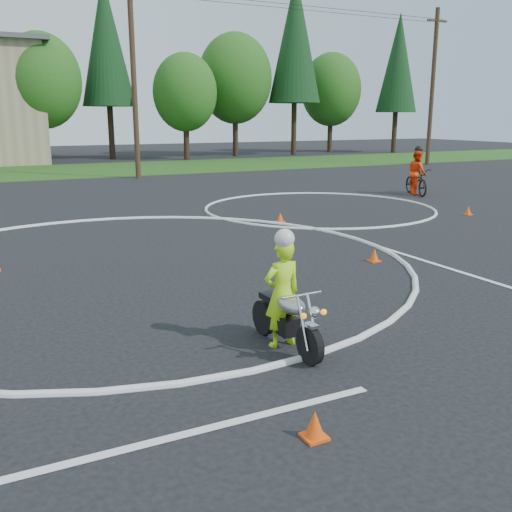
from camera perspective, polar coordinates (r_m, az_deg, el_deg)
name	(u,v)px	position (r m, az deg, el deg)	size (l,w,h in m)	color
ground	(175,305)	(9.93, -8.07, -4.85)	(120.00, 120.00, 0.00)	black
grass_strip	(27,172)	(36.22, -21.90, 7.76)	(120.00, 10.00, 0.02)	#1E4714
course_markings	(202,244)	(14.59, -5.43, 1.25)	(19.05, 19.05, 0.12)	silver
primary_motorcycle	(287,319)	(7.90, 3.12, -6.27)	(0.60, 1.73, 0.91)	black
rider_primary_grp	(282,290)	(7.88, 2.66, -3.45)	(0.57, 0.39, 1.69)	#ADEF19
rider_second_grp	(417,178)	(24.77, 15.78, 7.56)	(1.37, 2.21, 2.01)	black
traffic_cones	(344,255)	(12.94, 8.78, 0.13)	(14.61, 11.08, 0.30)	#F74D0D
treeline	(211,72)	(47.15, -4.50, 17.88)	(38.20, 8.10, 14.52)	#382619
utility_poles	(134,76)	(31.06, -12.14, 17.20)	(41.60, 1.12, 10.00)	#473321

